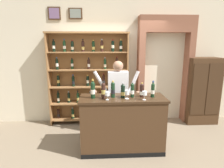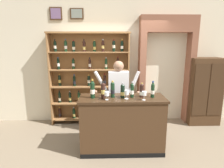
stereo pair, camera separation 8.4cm
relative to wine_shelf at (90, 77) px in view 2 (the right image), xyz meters
name	(u,v)px [view 2 (the right image)]	position (x,y,z in m)	size (l,w,h in m)	color
ground_plane	(115,150)	(0.56, -1.32, -1.19)	(14.00, 14.00, 0.02)	#7A6B56
back_wall	(112,57)	(0.56, 0.23, 0.46)	(12.00, 0.19, 3.30)	beige
wine_shelf	(90,77)	(0.00, 0.00, 0.00)	(1.95, 0.31, 2.25)	olive
archway_doorway	(165,62)	(1.88, 0.10, 0.34)	(1.35, 0.45, 2.63)	brown
side_cabinet	(203,91)	(2.82, -0.11, -0.36)	(0.77, 0.49, 1.65)	#422B19
tasting_counter	(122,124)	(0.69, -1.32, -0.67)	(1.56, 0.60, 1.04)	#422B19
shopkeeper	(118,90)	(0.66, -0.69, -0.17)	(1.00, 0.22, 1.64)	#2D3347
tasting_bottle_bianco	(92,90)	(0.16, -1.35, 0.01)	(0.08, 0.08, 0.34)	black
tasting_bottle_rosso	(103,90)	(0.35, -1.36, 0.00)	(0.07, 0.07, 0.30)	black
tasting_bottle_super_tuscan	(113,89)	(0.52, -1.31, 0.00)	(0.07, 0.07, 0.31)	black
tasting_bottle_prosecco	(123,91)	(0.70, -1.33, -0.02)	(0.08, 0.08, 0.27)	black
tasting_bottle_brunello	(132,90)	(0.87, -1.32, -0.01)	(0.07, 0.07, 0.29)	black
tasting_bottle_riserva	(142,90)	(1.04, -1.32, -0.02)	(0.08, 0.08, 0.27)	black
tasting_bottle_chianti	(153,90)	(1.24, -1.34, -0.01)	(0.07, 0.07, 0.30)	black
wine_glass_left	(127,93)	(0.76, -1.42, -0.03)	(0.08, 0.08, 0.16)	silver
wine_glass_right	(144,94)	(1.05, -1.50, -0.03)	(0.08, 0.08, 0.15)	silver
wine_glass_center	(107,94)	(0.41, -1.47, -0.05)	(0.08, 0.08, 0.14)	silver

